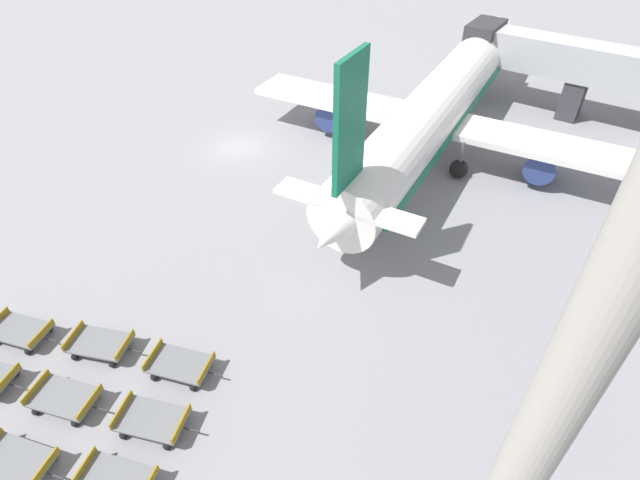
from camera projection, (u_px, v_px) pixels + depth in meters
ground_plane at (238, 147)px, 38.32m from camera, size 500.00×500.00×0.00m
jet_bridge at (609, 77)px, 39.03m from camera, size 20.01×6.00×6.31m
airplane at (437, 107)px, 35.74m from camera, size 28.24×36.55×11.86m
baggage_dolly_row_near_col_b at (17, 462)px, 18.79m from camera, size 3.52×2.10×0.92m
baggage_dolly_row_mid_a_col_b at (65, 398)px, 20.89m from camera, size 3.52×2.16×0.92m
baggage_dolly_row_mid_a_col_c at (152, 420)px, 20.11m from camera, size 3.53×2.25×0.92m
baggage_dolly_row_mid_b_col_a at (20, 331)px, 23.68m from camera, size 3.52×2.13×0.92m
baggage_dolly_row_mid_b_col_b at (100, 344)px, 23.09m from camera, size 3.53×2.31×0.92m
baggage_dolly_row_mid_b_col_c at (180, 365)px, 22.19m from camera, size 3.52×2.16×0.92m
apron_light_mast at (546, 423)px, 5.74m from camera, size 2.00×0.75×24.85m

